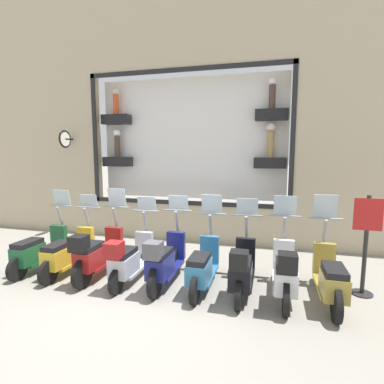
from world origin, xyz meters
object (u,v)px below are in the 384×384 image
at_px(scooter_olive_0, 330,278).
at_px(scooter_navy_4, 164,261).
at_px(scooter_black_2, 242,269).
at_px(scooter_yellow_7, 67,253).
at_px(scooter_green_8, 38,250).
at_px(scooter_silver_5, 129,259).
at_px(scooter_teal_3, 203,267).
at_px(scooter_red_6, 97,254).
at_px(scooter_white_1, 285,273).
at_px(shop_sign_post, 366,242).

relative_size(scooter_olive_0, scooter_navy_4, 1.00).
distance_m(scooter_olive_0, scooter_black_2, 1.42).
relative_size(scooter_black_2, scooter_navy_4, 0.99).
height_order(scooter_yellow_7, scooter_green_8, scooter_green_8).
bearing_deg(scooter_silver_5, scooter_yellow_7, 87.30).
height_order(scooter_olive_0, scooter_teal_3, scooter_olive_0).
height_order(scooter_silver_5, scooter_green_8, scooter_green_8).
bearing_deg(scooter_yellow_7, scooter_silver_5, -92.70).
distance_m(scooter_black_2, scooter_teal_3, 0.71).
bearing_deg(scooter_teal_3, scooter_yellow_7, 90.07).
distance_m(scooter_yellow_7, scooter_green_8, 0.71).
xyz_separation_m(scooter_black_2, scooter_yellow_7, (0.06, 3.55, -0.05)).
relative_size(scooter_teal_3, scooter_red_6, 0.99).
bearing_deg(scooter_yellow_7, scooter_red_6, -93.76).
xyz_separation_m(scooter_teal_3, scooter_silver_5, (-0.07, 1.42, 0.03)).
bearing_deg(scooter_black_2, scooter_teal_3, 84.94).
xyz_separation_m(scooter_white_1, scooter_yellow_7, (0.05, 4.26, -0.07)).
xyz_separation_m(scooter_teal_3, scooter_yellow_7, (-0.00, 2.84, -0.01)).
height_order(scooter_black_2, scooter_yellow_7, scooter_black_2).
xyz_separation_m(scooter_teal_3, shop_sign_post, (0.51, -2.75, 0.53)).
bearing_deg(scooter_yellow_7, scooter_navy_4, -91.36).
bearing_deg(scooter_green_8, scooter_white_1, -90.60).
bearing_deg(scooter_green_8, shop_sign_post, -85.36).
bearing_deg(scooter_olive_0, scooter_red_6, 90.75).
relative_size(scooter_yellow_7, shop_sign_post, 1.02).
bearing_deg(scooter_white_1, shop_sign_post, -67.08).
bearing_deg(scooter_yellow_7, scooter_green_8, 89.85).
bearing_deg(scooter_navy_4, scooter_silver_5, 91.34).
bearing_deg(scooter_white_1, scooter_navy_4, 90.01).
xyz_separation_m(scooter_white_1, scooter_green_8, (0.05, 4.97, -0.06)).
distance_m(scooter_black_2, scooter_yellow_7, 3.55).
relative_size(scooter_white_1, scooter_silver_5, 1.01).
distance_m(scooter_teal_3, shop_sign_post, 2.85).
height_order(scooter_olive_0, scooter_white_1, scooter_olive_0).
relative_size(scooter_navy_4, scooter_green_8, 1.01).
xyz_separation_m(scooter_black_2, scooter_silver_5, (-0.01, 2.13, -0.01)).
distance_m(scooter_red_6, shop_sign_post, 4.94).
bearing_deg(scooter_white_1, scooter_silver_5, 90.35).
relative_size(scooter_olive_0, scooter_teal_3, 1.00).
bearing_deg(scooter_silver_5, scooter_black_2, -89.80).
distance_m(scooter_silver_5, scooter_yellow_7, 1.42).
bearing_deg(shop_sign_post, scooter_teal_3, 100.50).
relative_size(scooter_green_8, shop_sign_post, 1.02).
height_order(scooter_red_6, scooter_yellow_7, scooter_red_6).
height_order(scooter_teal_3, scooter_silver_5, scooter_teal_3).
bearing_deg(scooter_teal_3, scooter_olive_0, -89.85).
xyz_separation_m(scooter_navy_4, scooter_red_6, (0.00, 1.42, 0.01)).
bearing_deg(scooter_silver_5, shop_sign_post, -82.08).
bearing_deg(scooter_red_6, scooter_silver_5, -91.65).
bearing_deg(shop_sign_post, scooter_yellow_7, 95.25).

